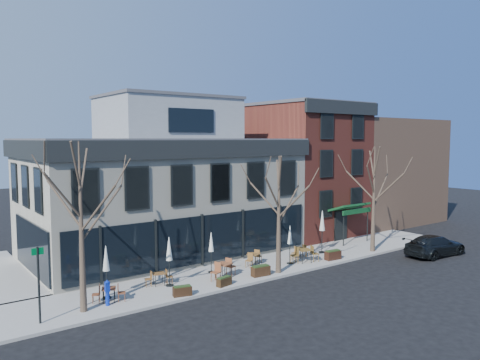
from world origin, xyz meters
TOP-DOWN VIEW (x-y plane):
  - ground at (0.00, 0.00)m, footprint 120.00×120.00m
  - sidewalk_front at (3.25, -2.15)m, footprint 33.50×4.70m
  - corner_building at (0.07, 5.07)m, footprint 18.39×10.39m
  - red_brick_building at (13.00, 4.98)m, footprint 8.20×11.78m
  - bg_building at (23.00, 6.00)m, footprint 12.00×12.00m
  - tree_corner at (-8.49, -3.20)m, footprint 3.93×3.98m
  - tree_mid at (3.01, -3.90)m, footprint 3.50×3.55m
  - tree_right at (12.01, -3.90)m, footprint 3.72×3.77m
  - sign_pole at (-10.50, -3.50)m, footprint 0.50×0.10m
  - parked_sedan at (14.90, -6.99)m, footprint 5.15×2.42m
  - call_box at (-7.33, -3.14)m, footprint 0.25×0.25m
  - cafe_set_0 at (-7.08, -2.71)m, footprint 1.66×1.04m
  - cafe_set_1 at (-3.88, -1.78)m, footprint 1.62×0.76m
  - cafe_set_2 at (-0.30, -2.85)m, footprint 2.05×1.15m
  - cafe_set_3 at (2.84, -1.72)m, footprint 1.73×1.08m
  - cafe_set_4 at (5.94, -3.15)m, footprint 2.03×1.10m
  - cafe_set_5 at (6.57, -2.12)m, footprint 1.57×0.67m
  - umbrella_0 at (-6.96, -2.11)m, footprint 0.43×0.43m
  - umbrella_1 at (-3.48, -2.25)m, footprint 0.43×0.43m
  - umbrella_2 at (-0.23, -1.47)m, footprint 0.39×0.39m
  - umbrella_3 at (4.90, -2.85)m, footprint 0.40×0.40m
  - umbrella_4 at (8.74, -2.04)m, footprint 0.48×0.48m
  - planter_0 at (-3.74, -4.09)m, footprint 1.02×0.62m
  - planter_1 at (-1.08, -4.03)m, footprint 0.95×0.52m
  - planter_2 at (1.71, -3.79)m, footprint 1.16×0.56m
  - planter_3 at (7.93, -3.80)m, footprint 1.18×0.55m

SIDE VIEW (x-z plane):
  - ground at x=0.00m, z-range 0.00..0.00m
  - sidewalk_front at x=3.25m, z-range 0.00..0.15m
  - planter_1 at x=-1.08m, z-range 0.15..0.65m
  - planter_0 at x=-3.74m, z-range 0.15..0.68m
  - planter_2 at x=1.71m, z-range 0.15..0.78m
  - planter_3 at x=7.93m, z-range 0.15..0.79m
  - cafe_set_5 at x=6.57m, z-range 0.16..0.97m
  - cafe_set_1 at x=-3.88m, z-range 0.16..0.99m
  - cafe_set_0 at x=-7.08m, z-range 0.16..1.03m
  - cafe_set_3 at x=2.84m, z-range 0.16..1.06m
  - cafe_set_4 at x=5.94m, z-range 0.16..1.21m
  - cafe_set_2 at x=-0.30m, z-range 0.16..1.22m
  - parked_sedan at x=14.90m, z-range 0.00..1.45m
  - call_box at x=-7.33m, z-range 0.19..1.46m
  - umbrella_2 at x=-0.23m, z-range 0.65..3.10m
  - umbrella_3 at x=4.90m, z-range 0.66..3.15m
  - umbrella_0 at x=-6.96m, z-range 0.70..3.40m
  - umbrella_1 at x=-3.48m, z-range 0.71..3.42m
  - sign_pole at x=-10.50m, z-range 0.37..3.77m
  - umbrella_4 at x=8.74m, z-range 0.77..3.78m
  - tree_mid at x=3.01m, z-range 0.27..7.31m
  - tree_right at x=12.01m, z-range 0.28..7.76m
  - tree_corner at x=-8.49m, z-range 0.29..8.21m
  - corner_building at x=0.07m, z-range -0.83..10.27m
  - bg_building at x=23.00m, z-range 0.00..10.00m
  - red_brick_building at x=13.00m, z-range 0.05..11.22m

